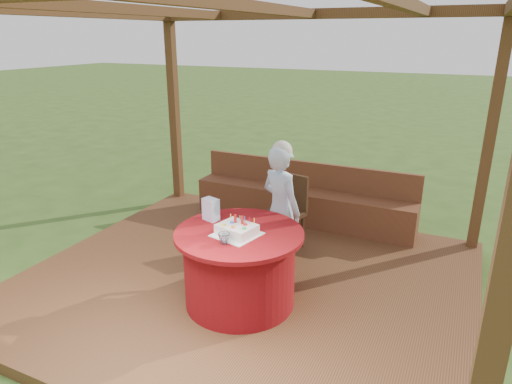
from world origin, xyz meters
TOP-DOWN VIEW (x-y plane):
  - ground at (0.00, 0.00)m, footprint 60.00×60.00m
  - deck at (0.00, 0.00)m, footprint 4.50×4.00m
  - pergola at (0.00, 0.00)m, footprint 4.50×4.00m
  - bench at (0.00, 1.72)m, footprint 3.00×0.42m
  - table at (0.15, -0.42)m, footprint 1.18×1.18m
  - chair at (0.08, 0.91)m, footprint 0.50×0.50m
  - elderly_woman at (0.25, 0.34)m, footprint 0.60×0.51m
  - birthday_cake at (0.16, -0.49)m, footprint 0.44×0.44m
  - gift_bag at (-0.22, -0.29)m, footprint 0.17×0.14m
  - drinking_glass at (0.15, -0.70)m, footprint 0.12×0.12m

SIDE VIEW (x-z plane):
  - ground at x=0.00m, z-range 0.00..0.00m
  - deck at x=0.00m, z-range 0.00..0.12m
  - bench at x=0.00m, z-range -0.02..0.79m
  - table at x=0.15m, z-range 0.13..0.86m
  - chair at x=0.08m, z-range 0.17..1.04m
  - elderly_woman at x=0.25m, z-range 0.12..1.55m
  - drinking_glass at x=0.15m, z-range 0.85..0.95m
  - birthday_cake at x=0.16m, z-range 0.82..0.99m
  - gift_bag at x=-0.22m, z-range 0.85..1.07m
  - pergola at x=0.00m, z-range 1.05..3.77m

